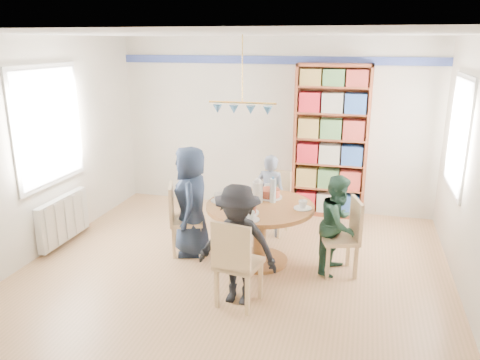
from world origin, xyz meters
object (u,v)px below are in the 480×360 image
(person_far, at_px, (270,196))
(person_right, at_px, (338,224))
(chair_near, at_px, (236,260))
(bookshelf, at_px, (331,143))
(person_left, at_px, (191,201))
(person_near, at_px, (238,245))
(radiator, at_px, (63,219))
(chair_right, at_px, (346,233))
(chair_left, at_px, (180,216))
(dining_table, at_px, (260,220))
(chair_far, at_px, (275,199))

(person_far, bearing_deg, person_right, 148.55)
(chair_near, bearing_deg, bookshelf, 77.19)
(person_left, relative_size, person_near, 1.09)
(radiator, distance_m, chair_right, 3.69)
(person_left, bearing_deg, chair_left, -92.79)
(person_right, height_order, person_far, person_right)
(person_left, height_order, person_far, person_left)
(radiator, xyz_separation_m, bookshelf, (3.32, 2.04, 0.79))
(bookshelf, bearing_deg, person_right, -82.03)
(radiator, bearing_deg, dining_table, 2.91)
(radiator, relative_size, chair_near, 1.05)
(chair_left, height_order, person_left, person_left)
(chair_near, relative_size, person_left, 0.68)
(chair_right, relative_size, chair_near, 0.95)
(chair_far, bearing_deg, dining_table, -89.33)
(chair_left, xyz_separation_m, person_far, (0.99, 0.86, 0.08))
(dining_table, height_order, person_near, person_near)
(chair_right, distance_m, person_left, 1.93)
(chair_far, xyz_separation_m, person_left, (-0.88, -0.98, 0.22))
(chair_far, xyz_separation_m, person_right, (0.94, -1.00, 0.10))
(dining_table, bearing_deg, chair_right, -0.59)
(dining_table, distance_m, chair_far, 1.02)
(chair_left, bearing_deg, chair_near, -46.00)
(chair_right, xyz_separation_m, person_left, (-1.92, 0.05, 0.20))
(dining_table, relative_size, person_far, 1.12)
(person_near, height_order, bookshelf, bookshelf)
(bookshelf, bearing_deg, radiator, -148.41)
(chair_near, height_order, bookshelf, bookshelf)
(person_right, xyz_separation_m, person_near, (-0.95, -0.97, 0.05))
(person_right, bearing_deg, chair_right, -92.10)
(dining_table, xyz_separation_m, person_near, (-0.02, -0.95, 0.08))
(chair_far, height_order, chair_near, chair_near)
(person_near, bearing_deg, dining_table, 91.27)
(radiator, distance_m, chair_far, 2.89)
(chair_far, relative_size, person_left, 0.63)
(chair_near, bearing_deg, person_right, 48.98)
(chair_left, relative_size, person_near, 0.71)
(chair_right, xyz_separation_m, person_right, (-0.10, 0.03, 0.09))
(dining_table, xyz_separation_m, person_far, (-0.05, 0.86, 0.02))
(chair_left, relative_size, chair_near, 0.96)
(radiator, relative_size, person_left, 0.71)
(chair_left, distance_m, chair_near, 1.47)
(radiator, distance_m, person_near, 2.77)
(chair_left, distance_m, person_near, 1.39)
(chair_left, bearing_deg, chair_far, 45.02)
(radiator, distance_m, bookshelf, 3.98)
(person_right, height_order, person_near, person_near)
(chair_right, height_order, chair_far, chair_right)
(dining_table, distance_m, person_near, 0.95)
(person_left, distance_m, person_near, 1.32)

